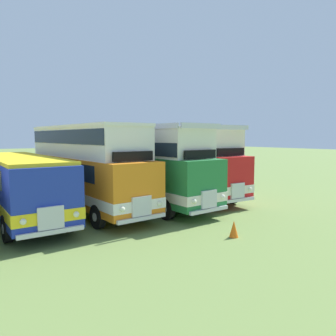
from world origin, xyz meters
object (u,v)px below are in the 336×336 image
Objects in this scene: bus_sixth_in_row at (20,183)px; bus_eighth_in_row at (143,163)px; bus_ninth_in_row at (183,161)px; bus_seventh_in_row at (86,164)px; cone_near_end at (234,229)px.

bus_eighth_in_row reaches higher than bus_sixth_in_row.
bus_seventh_in_row is at bearing -178.90° from bus_ninth_in_row.
cone_near_end is (6.17, -7.82, -1.43)m from bus_sixth_in_row.
bus_ninth_in_row is at bearing 1.10° from bus_seventh_in_row.
bus_sixth_in_row is at bearing -178.81° from bus_seventh_in_row.
bus_seventh_in_row is (3.29, 0.07, 0.72)m from bus_sixth_in_row.
bus_sixth_in_row is 10.07m from cone_near_end.
bus_sixth_in_row is 0.96× the size of bus_seventh_in_row.
bus_eighth_in_row is at bearing -2.06° from bus_sixth_in_row.
bus_seventh_in_row is 1.06× the size of bus_ninth_in_row.
bus_seventh_in_row is 3.31m from bus_eighth_in_row.
bus_eighth_in_row is at bearing 86.91° from cone_near_end.
cone_near_end is at bearing -114.84° from bus_ninth_in_row.
bus_ninth_in_row is 9.07m from cone_near_end.
bus_eighth_in_row is 1.08× the size of bus_ninth_in_row.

